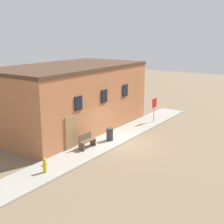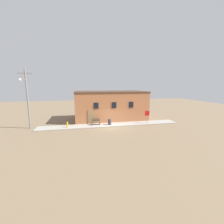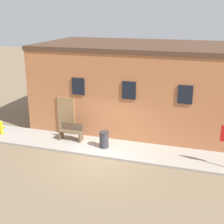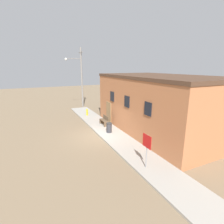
# 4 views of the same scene
# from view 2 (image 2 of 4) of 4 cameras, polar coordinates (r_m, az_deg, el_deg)

# --- Properties ---
(ground_plane) EXTENTS (80.00, 80.00, 0.00)m
(ground_plane) POSITION_cam_2_polar(r_m,az_deg,el_deg) (21.42, -0.02, -5.80)
(ground_plane) COLOR #7A664C
(sidewalk) EXTENTS (20.79, 2.18, 0.12)m
(sidewalk) POSITION_cam_2_polar(r_m,az_deg,el_deg) (22.43, -0.60, -4.91)
(sidewalk) COLOR #9E998E
(sidewalk) RESTS_ON ground
(brick_building) EXTENTS (11.95, 6.38, 4.88)m
(brick_building) POSITION_cam_2_polar(r_m,az_deg,el_deg) (26.18, -0.74, 2.60)
(brick_building) COLOR #B26B42
(brick_building) RESTS_ON ground
(fire_hydrant) EXTENTS (0.41, 0.20, 0.78)m
(fire_hydrant) POSITION_cam_2_polar(r_m,az_deg,el_deg) (21.83, -16.66, -4.56)
(fire_hydrant) COLOR gold
(fire_hydrant) RESTS_ON sidewalk
(stop_sign) EXTENTS (0.73, 0.06, 1.94)m
(stop_sign) POSITION_cam_2_polar(r_m,az_deg,el_deg) (23.44, 13.23, -0.96)
(stop_sign) COLOR gray
(stop_sign) RESTS_ON sidewalk
(bench) EXTENTS (1.23, 0.44, 0.91)m
(bench) POSITION_cam_2_polar(r_m,az_deg,el_deg) (22.30, -6.16, -3.75)
(bench) COLOR brown
(bench) RESTS_ON sidewalk
(trash_bin) EXTENTS (0.48, 0.48, 0.84)m
(trash_bin) POSITION_cam_2_polar(r_m,az_deg,el_deg) (22.20, -0.94, -3.79)
(trash_bin) COLOR #333338
(trash_bin) RESTS_ON sidewalk
(utility_pole) EXTENTS (1.80, 2.26, 8.08)m
(utility_pole) POSITION_cam_2_polar(r_m,az_deg,el_deg) (22.94, -29.68, 5.22)
(utility_pole) COLOR gray
(utility_pole) RESTS_ON ground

